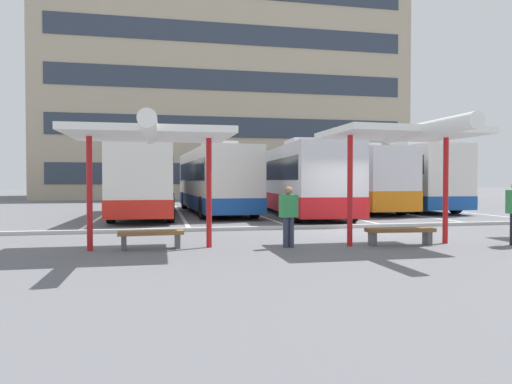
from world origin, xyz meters
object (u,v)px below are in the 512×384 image
bench_0 (151,236)px  waiting_shelter_1 (404,136)px  coach_bus_4 (400,178)px  waiting_passenger_2 (289,213)px  waiting_shelter_0 (150,136)px  coach_bus_3 (348,181)px  bench_1 (400,232)px  coach_bus_2 (298,181)px  coach_bus_0 (146,181)px  coach_bus_1 (214,181)px

bench_0 → waiting_shelter_1: (6.39, -0.80, 2.52)m
coach_bus_4 → waiting_passenger_2: bearing=-127.5°
waiting_shelter_0 → waiting_shelter_1: waiting_shelter_1 is taller
coach_bus_3 → waiting_shelter_1: bearing=-106.8°
waiting_shelter_0 → bench_0: waiting_shelter_0 is taller
waiting_shelter_1 → bench_0: bearing=172.9°
coach_bus_3 → bench_1: coach_bus_3 is taller
waiting_shelter_0 → bench_0: 2.46m
coach_bus_2 → coach_bus_3: size_ratio=1.15×
coach_bus_0 → coach_bus_2: 7.32m
coach_bus_1 → coach_bus_2: coach_bus_2 is taller
coach_bus_3 → waiting_shelter_1: coach_bus_3 is taller
coach_bus_1 → waiting_shelter_1: bearing=-75.8°
bench_0 → waiting_shelter_0: bearing=-90.0°
coach_bus_3 → coach_bus_4: coach_bus_4 is taller
waiting_shelter_0 → waiting_shelter_1: bearing=-4.6°
coach_bus_0 → bench_1: coach_bus_0 is taller
bench_0 → waiting_shelter_1: waiting_shelter_1 is taller
coach_bus_2 → waiting_shelter_1: coach_bus_2 is taller
waiting_shelter_1 → waiting_shelter_0: bearing=175.4°
coach_bus_0 → bench_0: size_ratio=6.32×
coach_bus_2 → waiting_shelter_1: 11.34m
bench_1 → waiting_passenger_2: 3.03m
coach_bus_4 → waiting_passenger_2: 17.34m
waiting_shelter_0 → bench_1: (6.39, -0.33, -2.43)m
bench_0 → bench_1: size_ratio=0.88×
coach_bus_4 → bench_1: bearing=-118.5°
coach_bus_0 → coach_bus_3: (10.87, 1.97, 0.01)m
coach_bus_2 → waiting_shelter_0: bearing=-122.7°
coach_bus_4 → waiting_shelter_0: coach_bus_4 is taller
waiting_shelter_0 → coach_bus_4: bearing=44.3°
coach_bus_2 → waiting_passenger_2: bearing=-107.8°
coach_bus_4 → coach_bus_3: bearing=-170.3°
waiting_shelter_0 → waiting_shelter_1: (6.39, -0.51, 0.08)m
coach_bus_0 → bench_0: (0.40, -10.73, -1.31)m
coach_bus_0 → waiting_passenger_2: size_ratio=6.59×
coach_bus_1 → coach_bus_2: size_ratio=0.91×
coach_bus_0 → bench_1: size_ratio=5.56×
coach_bus_0 → waiting_passenger_2: bearing=-71.2°
coach_bus_2 → coach_bus_1: bearing=151.8°
bench_1 → waiting_shelter_0: bearing=177.1°
bench_1 → coach_bus_4: bearing=61.5°
coach_bus_1 → coach_bus_3: coach_bus_3 is taller
coach_bus_1 → bench_0: (-3.02, -12.56, -1.32)m
coach_bus_0 → coach_bus_3: 11.05m
coach_bus_3 → waiting_shelter_0: size_ratio=2.21×
coach_bus_3 → bench_0: coach_bus_3 is taller
waiting_shelter_0 → bench_0: bearing=90.0°
coach_bus_1 → coach_bus_4: (10.93, 0.75, 0.15)m
waiting_shelter_0 → bench_1: waiting_shelter_0 is taller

